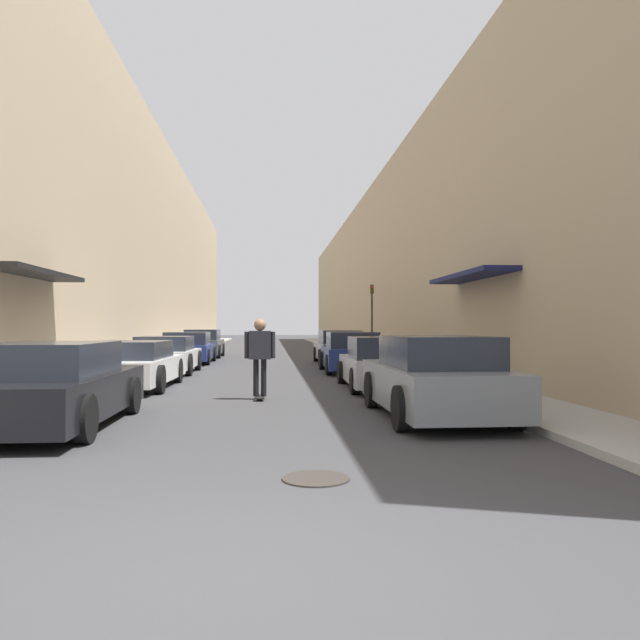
# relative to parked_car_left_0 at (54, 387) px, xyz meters

# --- Properties ---
(ground) EXTENTS (152.58, 152.58, 0.00)m
(ground) POSITION_rel_parked_car_left_0_xyz_m (3.08, 21.70, -0.64)
(ground) COLOR #38383A
(curb_strip_left) EXTENTS (1.80, 69.35, 0.12)m
(curb_strip_left) POSITION_rel_parked_car_left_0_xyz_m (-2.00, 28.63, -0.58)
(curb_strip_left) COLOR #A3A099
(curb_strip_left) RESTS_ON ground
(curb_strip_right) EXTENTS (1.80, 69.35, 0.12)m
(curb_strip_right) POSITION_rel_parked_car_left_0_xyz_m (8.15, 28.63, -0.58)
(curb_strip_right) COLOR #A3A099
(curb_strip_right) RESTS_ON ground
(building_row_left) EXTENTS (4.90, 69.35, 12.77)m
(building_row_left) POSITION_rel_parked_car_left_0_xyz_m (-4.90, 28.63, 5.74)
(building_row_left) COLOR tan
(building_row_left) RESTS_ON ground
(building_row_right) EXTENTS (4.90, 69.35, 9.57)m
(building_row_right) POSITION_rel_parked_car_left_0_xyz_m (11.05, 28.63, 4.14)
(building_row_right) COLOR tan
(building_row_right) RESTS_ON ground
(parked_car_left_0) EXTENTS (1.94, 4.63, 1.33)m
(parked_car_left_0) POSITION_rel_parked_car_left_0_xyz_m (0.00, 0.00, 0.00)
(parked_car_left_0) COLOR black
(parked_car_left_0) RESTS_ON ground
(parked_car_left_1) EXTENTS (2.07, 4.73, 1.20)m
(parked_car_left_1) POSITION_rel_parked_car_left_0_xyz_m (-0.15, 6.14, -0.05)
(parked_car_left_1) COLOR silver
(parked_car_left_1) RESTS_ON ground
(parked_car_left_2) EXTENTS (2.01, 4.09, 1.24)m
(parked_car_left_2) POSITION_rel_parked_car_left_0_xyz_m (-0.13, 11.16, -0.03)
(parked_car_left_2) COLOR silver
(parked_car_left_2) RESTS_ON ground
(parked_car_left_3) EXTENTS (2.08, 4.44, 1.32)m
(parked_car_left_3) POSITION_rel_parked_car_left_0_xyz_m (-0.11, 16.72, -0.01)
(parked_car_left_3) COLOR navy
(parked_car_left_3) RESTS_ON ground
(parked_car_left_4) EXTENTS (1.94, 4.13, 1.40)m
(parked_car_left_4) POSITION_rel_parked_car_left_0_xyz_m (-0.02, 21.70, 0.03)
(parked_car_left_4) COLOR #515459
(parked_car_left_4) RESTS_ON ground
(parked_car_right_0) EXTENTS (1.95, 4.46, 1.41)m
(parked_car_right_0) POSITION_rel_parked_car_left_0_xyz_m (6.18, 0.55, 0.04)
(parked_car_right_0) COLOR gray
(parked_car_right_0) RESTS_ON ground
(parked_car_right_1) EXTENTS (1.95, 4.42, 1.31)m
(parked_car_right_1) POSITION_rel_parked_car_left_0_xyz_m (6.18, 5.60, -0.02)
(parked_car_right_1) COLOR #B7B7BC
(parked_car_right_1) RESTS_ON ground
(parked_car_right_2) EXTENTS (1.97, 4.41, 1.38)m
(parked_car_right_2) POSITION_rel_parked_car_left_0_xyz_m (6.12, 11.17, 0.02)
(parked_car_right_2) COLOR navy
(parked_car_right_2) RESTS_ON ground
(parked_car_right_3) EXTENTS (1.96, 4.45, 1.39)m
(parked_car_right_3) POSITION_rel_parked_car_left_0_xyz_m (6.26, 16.21, 0.02)
(parked_car_right_3) COLOR gray
(parked_car_right_3) RESTS_ON ground
(skateboarder) EXTENTS (0.66, 0.78, 1.73)m
(skateboarder) POSITION_rel_parked_car_left_0_xyz_m (3.13, 3.47, 0.42)
(skateboarder) COLOR black
(skateboarder) RESTS_ON ground
(manhole_cover) EXTENTS (0.70, 0.70, 0.02)m
(manhole_cover) POSITION_rel_parked_car_left_0_xyz_m (3.82, -3.56, -0.63)
(manhole_cover) COLOR #332D28
(manhole_cover) RESTS_ON ground
(traffic_light) EXTENTS (0.16, 0.22, 3.53)m
(traffic_light) POSITION_rel_parked_car_left_0_xyz_m (8.43, 20.90, 1.66)
(traffic_light) COLOR #2D2D2D
(traffic_light) RESTS_ON curb_strip_right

